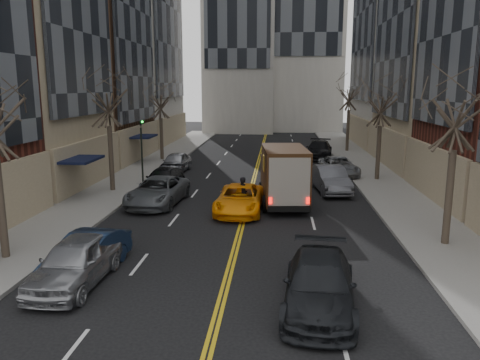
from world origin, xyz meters
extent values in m
cube|color=slate|center=(-9.00, 27.00, 0.07)|extent=(4.00, 66.00, 0.15)
cube|color=slate|center=(9.00, 27.00, 0.07)|extent=(4.00, 66.00, 0.15)
cube|color=#4C301E|center=(-15.50, 33.00, 12.00)|extent=(9.00, 12.00, 24.00)
cube|color=black|center=(-10.84, 33.00, 13.20)|extent=(0.20, 10.56, 19.20)
cube|color=black|center=(-10.00, 18.00, 2.40)|extent=(2.00, 3.00, 0.15)
cube|color=black|center=(-10.90, 18.00, 1.35)|extent=(0.20, 3.00, 2.50)
cube|color=black|center=(-10.00, 31.00, 2.40)|extent=(2.00, 3.00, 0.15)
cube|color=black|center=(-10.90, 31.00, 1.35)|extent=(0.20, 3.00, 2.50)
cylinder|color=#382D23|center=(-8.80, 8.00, 2.06)|extent=(0.30, 0.30, 3.83)
cylinder|color=#382D23|center=(-8.80, 20.00, 2.17)|extent=(0.30, 0.30, 4.05)
cylinder|color=#382D23|center=(-8.80, 33.00, 1.99)|extent=(0.30, 0.30, 3.69)
cylinder|color=#382D23|center=(8.80, 11.00, 2.13)|extent=(0.30, 0.30, 3.96)
cylinder|color=#382D23|center=(8.80, 25.00, 2.04)|extent=(0.30, 0.30, 3.78)
cylinder|color=#382D23|center=(8.80, 40.00, 2.22)|extent=(0.30, 0.30, 4.14)
cylinder|color=black|center=(-7.40, 22.00, 2.05)|extent=(0.12, 0.12, 3.80)
imported|color=black|center=(-7.40, 22.00, 4.40)|extent=(0.15, 0.18, 0.90)
sphere|color=#0CE526|center=(-7.25, 21.90, 4.35)|extent=(0.14, 0.14, 0.14)
cube|color=black|center=(2.04, 17.62, 0.52)|extent=(2.66, 6.27, 0.29)
cube|color=black|center=(1.83, 19.85, 1.48)|extent=(2.38, 1.82, 2.00)
cube|color=black|center=(2.09, 17.10, 1.91)|extent=(2.72, 4.87, 2.86)
cube|color=black|center=(2.32, 14.70, 0.52)|extent=(2.20, 0.38, 0.29)
cube|color=red|center=(1.37, 14.59, 0.95)|extent=(0.18, 0.07, 0.33)
cube|color=red|center=(3.27, 14.77, 0.95)|extent=(0.18, 0.07, 0.33)
cube|color=gold|center=(0.93, 17.04, 2.48)|extent=(0.12, 0.86, 0.86)
cube|color=gold|center=(3.25, 17.26, 2.48)|extent=(0.12, 0.86, 0.86)
cylinder|color=black|center=(0.73, 19.51, 0.46)|extent=(0.35, 0.94, 0.92)
cylinder|color=black|center=(2.98, 19.72, 0.46)|extent=(0.35, 0.94, 0.92)
cylinder|color=black|center=(1.07, 15.90, 0.46)|extent=(0.35, 0.94, 0.92)
cylinder|color=black|center=(3.31, 16.11, 0.46)|extent=(0.35, 0.94, 0.92)
imported|color=black|center=(3.02, 4.96, 0.76)|extent=(2.60, 5.40, 1.52)
cube|color=black|center=(3.02, 5.72, 1.38)|extent=(0.13, 0.04, 0.09)
cube|color=blue|center=(3.02, 5.69, 1.38)|extent=(0.10, 0.01, 0.06)
imported|color=#FF960A|center=(-0.30, 15.79, 0.72)|extent=(2.54, 5.24, 1.44)
imported|color=black|center=(-0.12, 16.14, 0.93)|extent=(0.68, 0.80, 1.86)
imported|color=#9A9CA1|center=(-5.10, 6.04, 0.81)|extent=(2.05, 4.82, 1.63)
imported|color=#101C32|center=(-5.10, 7.00, 0.72)|extent=(2.05, 4.51, 1.44)
imported|color=#505458|center=(-5.10, 17.07, 0.77)|extent=(2.99, 5.74, 1.54)
imported|color=black|center=(-5.69, 20.73, 0.70)|extent=(2.34, 4.97, 1.40)
imported|color=#9A9CA1|center=(-6.30, 27.37, 0.76)|extent=(2.07, 4.59, 1.53)
imported|color=#54565D|center=(5.10, 21.15, 0.82)|extent=(2.31, 5.16, 1.65)
imported|color=#94979B|center=(6.30, 26.74, 0.71)|extent=(2.95, 5.38, 1.43)
imported|color=black|center=(5.54, 35.38, 0.82)|extent=(3.06, 5.94, 1.65)
camera|label=1|loc=(1.69, -8.47, 6.66)|focal=35.00mm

